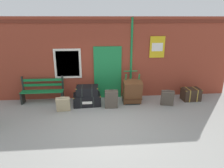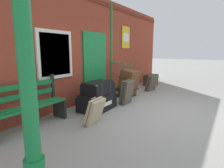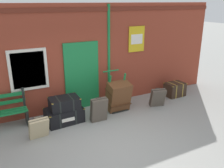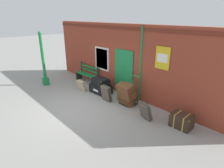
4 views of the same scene
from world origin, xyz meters
name	(u,v)px [view 2 (image 2 of 4)]	position (x,y,z in m)	size (l,w,h in m)	color
ground_plane	(169,114)	(0.00, 0.00, 0.00)	(60.00, 60.00, 0.00)	gray
brick_facade	(87,49)	(0.00, 2.60, 1.60)	(10.40, 0.35, 3.20)	brown
lamp_post	(30,109)	(-3.53, 0.24, 1.05)	(0.28, 0.28, 2.80)	#197A3D
platform_bench	(27,107)	(-2.36, 2.16, 0.44)	(1.60, 0.43, 1.01)	#197A3D
steamer_trunk_base	(97,102)	(-0.65, 1.72, 0.21)	(1.05, 0.71, 0.43)	black
steamer_trunk_middle	(98,88)	(-0.63, 1.70, 0.58)	(0.82, 0.57, 0.33)	black
porters_trolley	(124,88)	(1.06, 1.87, 0.27)	(0.71, 0.68, 1.18)	black
large_brown_trunk	(129,83)	(1.06, 1.69, 0.48)	(0.70, 0.62, 0.95)	brown
suitcase_slate	(127,92)	(0.23, 1.31, 0.35)	(0.47, 0.30, 0.72)	#51473D
suitcase_brown	(152,83)	(2.33, 1.36, 0.31)	(0.53, 0.44, 0.63)	#51473D
suitcase_charcoal	(95,111)	(-1.46, 1.17, 0.28)	(0.50, 0.34, 0.57)	tan
corner_trunk	(151,80)	(3.47, 1.84, 0.24)	(0.71, 0.51, 0.49)	#332319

